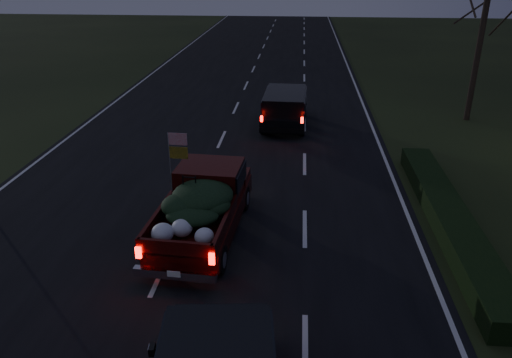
# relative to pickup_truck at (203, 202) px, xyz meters

# --- Properties ---
(ground) EXTENTS (120.00, 120.00, 0.00)m
(ground) POSITION_rel_pickup_truck_xyz_m (-0.72, -1.99, -1.00)
(ground) COLOR black
(ground) RESTS_ON ground
(road_asphalt) EXTENTS (14.00, 120.00, 0.02)m
(road_asphalt) POSITION_rel_pickup_truck_xyz_m (-0.72, -1.99, -0.99)
(road_asphalt) COLOR black
(road_asphalt) RESTS_ON ground
(hedge_row) EXTENTS (1.00, 10.00, 0.60)m
(hedge_row) POSITION_rel_pickup_truck_xyz_m (7.08, 1.01, -0.70)
(hedge_row) COLOR black
(hedge_row) RESTS_ON ground
(bare_tree_far) EXTENTS (3.60, 3.60, 7.00)m
(bare_tree_far) POSITION_rel_pickup_truck_xyz_m (10.78, 12.01, 4.23)
(bare_tree_far) COLOR black
(bare_tree_far) RESTS_ON ground
(pickup_truck) EXTENTS (2.27, 5.20, 2.67)m
(pickup_truck) POSITION_rel_pickup_truck_xyz_m (0.00, 0.00, 0.00)
(pickup_truck) COLOR #3B0A08
(pickup_truck) RESTS_ON ground
(lead_suv) EXTENTS (2.05, 4.66, 1.32)m
(lead_suv) POSITION_rel_pickup_truck_xyz_m (1.94, 10.26, 0.00)
(lead_suv) COLOR black
(lead_suv) RESTS_ON ground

